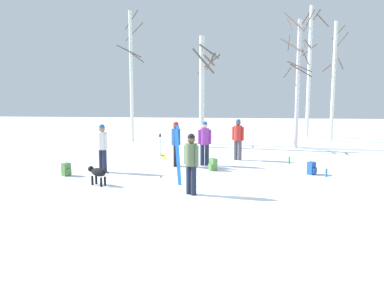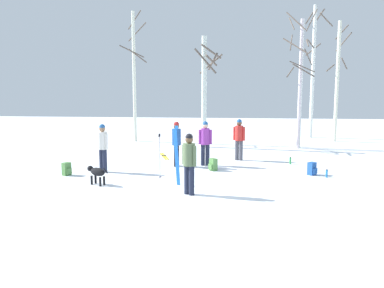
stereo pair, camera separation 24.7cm
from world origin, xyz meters
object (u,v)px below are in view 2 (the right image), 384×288
(person_4, at_px, (176,141))
(ski_pair_lying_0, at_px, (164,156))
(backpack_1, at_px, (312,169))
(birch_tree_4, at_px, (313,69))
(dog, at_px, (97,172))
(backpack_0, at_px, (67,169))
(ski_poles_0, at_px, (160,155))
(birch_tree_0, at_px, (134,74))
(water_bottle_1, at_px, (327,174))
(water_bottle_0, at_px, (290,161))
(birch_tree_3, at_px, (300,81))
(person_0, at_px, (239,137))
(backpack_2, at_px, (213,165))
(birch_tree_1, at_px, (205,88))
(birch_tree_5, at_px, (337,80))
(ski_pair_planted_0, at_px, (177,156))
(birch_tree_2, at_px, (300,80))
(person_1, at_px, (189,160))
(person_2, at_px, (103,145))
(person_3, at_px, (205,140))

(person_4, distance_m, ski_pair_lying_0, 2.57)
(backpack_1, height_order, birch_tree_4, birch_tree_4)
(dog, height_order, backpack_0, dog)
(ski_poles_0, bearing_deg, birch_tree_0, 109.08)
(water_bottle_1, bearing_deg, ski_poles_0, -170.94)
(water_bottle_0, xyz_separation_m, birch_tree_3, (1.01, 4.67, 3.22))
(ski_pair_lying_0, xyz_separation_m, birch_tree_3, (6.30, 3.37, 3.35))
(backpack_0, height_order, backpack_1, same)
(person_0, xyz_separation_m, ski_poles_0, (-2.59, -3.88, -0.18))
(backpack_2, height_order, birch_tree_4, birch_tree_4)
(backpack_0, xyz_separation_m, birch_tree_4, (10.35, 12.23, 3.97))
(birch_tree_1, bearing_deg, backpack_2, -82.48)
(backpack_1, relative_size, water_bottle_0, 1.56)
(water_bottle_1, height_order, birch_tree_1, birch_tree_1)
(birch_tree_1, xyz_separation_m, birch_tree_3, (4.75, 0.30, 0.36))
(water_bottle_0, height_order, water_bottle_1, water_bottle_0)
(dog, xyz_separation_m, birch_tree_5, (9.85, 11.59, 3.08))
(ski_pair_lying_0, bearing_deg, person_0, -10.29)
(backpack_2, height_order, birch_tree_0, birch_tree_0)
(ski_pair_planted_0, xyz_separation_m, birch_tree_2, (4.88, 8.28, 2.47))
(birch_tree_5, bearing_deg, ski_pair_planted_0, -123.18)
(person_0, bearing_deg, birch_tree_1, 115.19)
(person_0, height_order, person_4, same)
(backpack_0, bearing_deg, water_bottle_0, 20.45)
(birch_tree_2, distance_m, birch_tree_3, 0.28)
(birch_tree_4, bearing_deg, person_1, -112.43)
(person_1, bearing_deg, birch_tree_4, 67.57)
(person_2, relative_size, backpack_1, 3.90)
(water_bottle_1, bearing_deg, ski_pair_planted_0, -161.95)
(person_0, height_order, birch_tree_5, birch_tree_5)
(water_bottle_1, bearing_deg, birch_tree_5, 75.17)
(person_0, xyz_separation_m, birch_tree_4, (4.48, 8.59, 3.20))
(person_0, xyz_separation_m, birch_tree_2, (2.96, 3.70, 2.40))
(person_3, height_order, person_4, same)
(birch_tree_0, relative_size, birch_tree_4, 0.93)
(backpack_2, relative_size, water_bottle_1, 1.57)
(dog, distance_m, water_bottle_0, 7.62)
(birch_tree_3, bearing_deg, backpack_1, -94.64)
(ski_pair_planted_0, xyz_separation_m, ski_pair_lying_0, (-1.36, 5.17, -0.90))
(birch_tree_1, bearing_deg, birch_tree_0, 155.32)
(person_3, bearing_deg, birch_tree_3, 50.70)
(ski_poles_0, xyz_separation_m, birch_tree_0, (-3.27, 9.44, 2.99))
(birch_tree_3, bearing_deg, water_bottle_0, -102.17)
(ski_pair_planted_0, bearing_deg, birch_tree_5, 56.82)
(ski_pair_planted_0, relative_size, birch_tree_5, 0.27)
(birch_tree_3, bearing_deg, backpack_2, -122.34)
(person_4, height_order, backpack_2, person_4)
(ski_pair_planted_0, distance_m, water_bottle_0, 5.58)
(person_4, height_order, birch_tree_1, birch_tree_1)
(water_bottle_1, height_order, birch_tree_4, birch_tree_4)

